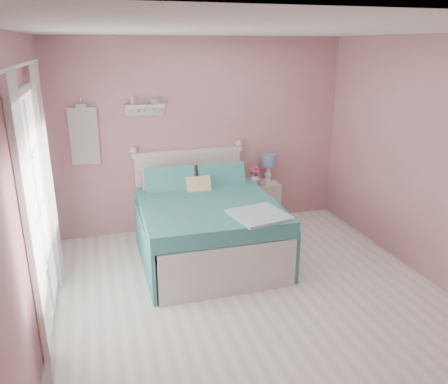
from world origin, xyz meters
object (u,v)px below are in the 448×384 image
bed (206,226)px  nightstand (262,203)px  teacup (262,183)px  table_lamp (268,162)px  vase (255,178)px

bed → nightstand: bed is taller
bed → nightstand: 1.28m
bed → teacup: bearing=34.3°
nightstand → table_lamp: size_ratio=1.58×
nightstand → teacup: (-0.05, -0.12, 0.35)m
nightstand → table_lamp: bearing=36.5°
bed → table_lamp: bed is taller
bed → vase: size_ratio=12.51×
vase → teacup: (0.07, -0.12, -0.04)m
bed → table_lamp: bearing=37.6°
vase → nightstand: bearing=-1.9°
bed → teacup: size_ratio=20.03×
nightstand → vase: vase is taller
teacup → table_lamp: bearing=51.7°
table_lamp → teacup: 0.35m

